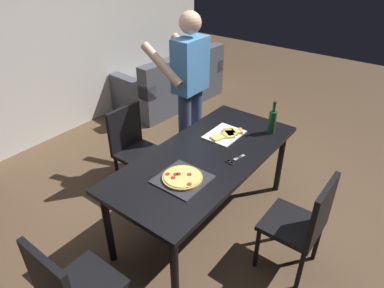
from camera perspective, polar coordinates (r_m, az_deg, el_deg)
ground_plane at (r=3.37m, az=2.08°, el=-12.50°), size 12.00×12.00×0.00m
back_wall at (r=4.55m, az=-26.51°, el=16.47°), size 6.40×0.10×2.80m
dining_table at (r=2.94m, az=2.33°, el=-2.96°), size 1.85×0.85×0.75m
chair_near_camera at (r=2.75m, az=18.30°, el=-12.24°), size 0.42×0.42×0.90m
chair_far_side at (r=3.54m, az=-9.82°, el=-0.06°), size 0.42×0.42×0.90m
couch at (r=5.53m, az=-3.24°, el=9.86°), size 1.76×0.97×0.85m
person_serving_pizza at (r=3.62m, az=-0.48°, el=9.77°), size 0.55×0.54×1.75m
pepperoni_pizza_on_tray at (r=2.60m, az=-1.64°, el=-5.73°), size 0.37×0.37×0.04m
pizza_slices_on_towel at (r=3.19m, az=5.80°, el=1.71°), size 0.36×0.28×0.03m
wine_bottle at (r=3.25m, az=13.33°, el=3.71°), size 0.07×0.07×0.32m
kitchen_scissors at (r=2.83m, az=6.93°, el=-2.75°), size 0.20×0.10×0.01m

